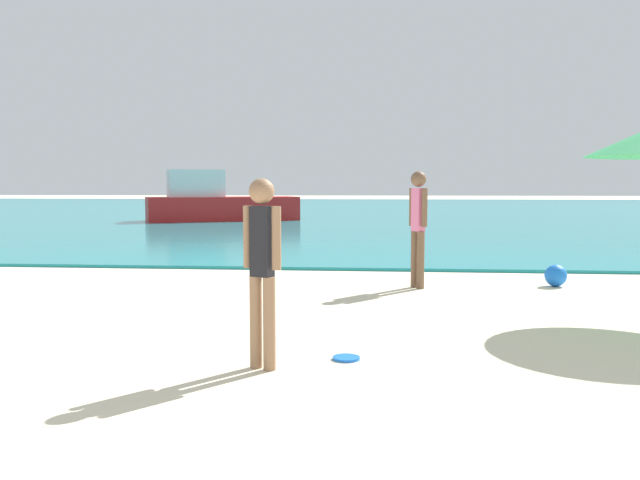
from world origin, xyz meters
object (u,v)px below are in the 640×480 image
Objects in this scene: person_distant at (418,222)px; beach_ball at (556,276)px; boat_near at (217,203)px; frisbee at (346,358)px; person_standing at (262,262)px.

beach_ball is at bearing 66.76° from person_distant.
boat_near is 19.60× the size of beach_ball.
person_distant is 5.25× the size of beach_ball.
person_distant is at bearing -90.51° from boat_near.
boat_near reaches higher than frisbee.
boat_near is at bearing 119.26° from beach_ball.
person_standing is at bearing -126.32° from beach_ball.
frisbee is 0.73× the size of beach_ball.
boat_near reaches higher than person_standing.
person_distant is 2.27m from beach_ball.
person_standing reaches higher than frisbee.
person_distant is at bearing 97.16° from person_standing.
person_standing is 22.62m from boat_near.
person_distant reaches higher than person_standing.
person_standing is 1.17m from frisbee.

